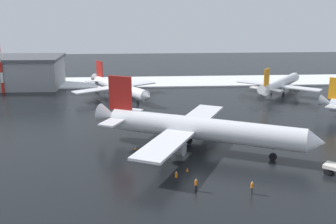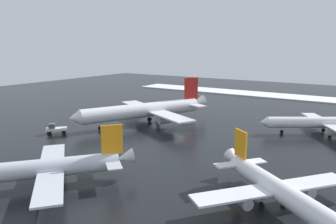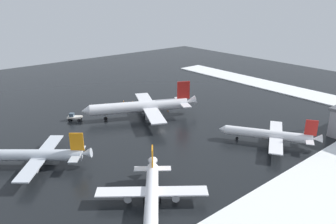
{
  "view_description": "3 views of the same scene",
  "coord_description": "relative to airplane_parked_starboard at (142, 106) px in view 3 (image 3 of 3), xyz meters",
  "views": [
    {
      "loc": [
        8.47,
        74.98,
        24.37
      ],
      "look_at": [
        3.76,
        3.75,
        5.16
      ],
      "focal_mm": 45.0,
      "sensor_mm": 36.0,
      "label": 1
    },
    {
      "loc": [
        -67.35,
        -41.19,
        20.32
      ],
      "look_at": [
        -3.35,
        0.72,
        4.69
      ],
      "focal_mm": 35.0,
      "sensor_mm": 36.0,
      "label": 2
    },
    {
      "loc": [
        -60.59,
        -75.93,
        39.22
      ],
      "look_at": [
        2.17,
        -0.56,
        3.88
      ],
      "focal_mm": 35.0,
      "sensor_mm": 36.0,
      "label": 3
    }
  ],
  "objects": [
    {
      "name": "ground_plane",
      "position": [
        0.8,
        -9.32,
        -3.81
      ],
      "size": [
        240.0,
        240.0,
        0.0
      ],
      "primitive_type": "plane",
      "color": "black"
    },
    {
      "name": "snow_bank_far",
      "position": [
        0.8,
        -59.32,
        -3.63
      ],
      "size": [
        152.0,
        16.0,
        0.37
      ],
      "primitive_type": "cube",
      "color": "white",
      "rests_on": "ground_plane"
    },
    {
      "name": "snow_bank_right",
      "position": [
        67.8,
        -9.32,
        -3.63
      ],
      "size": [
        14.0,
        116.0,
        0.37
      ],
      "primitive_type": "cube",
      "color": "white",
      "rests_on": "ground_plane"
    },
    {
      "name": "airplane_parked_starboard",
      "position": [
        0.0,
        0.0,
        0.0
      ],
      "size": [
        36.29,
        30.87,
        11.53
      ],
      "rotation": [
        0.0,
        0.0,
        2.69
      ],
      "color": "white",
      "rests_on": "ground_plane"
    },
    {
      "name": "airplane_foreground_jet",
      "position": [
        14.84,
        -39.62,
        -1.1
      ],
      "size": [
        20.98,
        24.45,
        8.2
      ],
      "rotation": [
        0.0,
        0.0,
        2.14
      ],
      "color": "white",
      "rests_on": "ground_plane"
    },
    {
      "name": "airplane_far_rear",
      "position": [
        -27.65,
        -41.73,
        -1.17
      ],
      "size": [
        20.2,
        22.51,
        7.99
      ],
      "rotation": [
        0.0,
        0.0,
        4.05
      ],
      "color": "white",
      "rests_on": "ground_plane"
    },
    {
      "name": "airplane_distant_tail",
      "position": [
        -39.56,
        -10.48,
        -0.96
      ],
      "size": [
        23.92,
        21.95,
        8.62
      ],
      "rotation": [
        0.0,
        0.0,
        2.45
      ],
      "color": "silver",
      "rests_on": "ground_plane"
    },
    {
      "name": "pushback_tug",
      "position": [
        -19.15,
        11.98,
        -2.53
      ],
      "size": [
        4.88,
        4.73,
        2.5
      ],
      "rotation": [
        0.0,
        0.0,
        2.4
      ],
      "color": "silver",
      "rests_on": "ground_plane"
    },
    {
      "name": "ground_crew_by_nose_gear",
      "position": [
        -4.83,
        16.69,
        -2.84
      ],
      "size": [
        0.36,
        0.36,
        1.71
      ],
      "rotation": [
        0.0,
        0.0,
        3.03
      ],
      "color": "black",
      "rests_on": "ground_plane"
    },
    {
      "name": "ground_crew_beside_wing",
      "position": [
        2.26,
        15.39,
        -2.84
      ],
      "size": [
        0.36,
        0.36,
        1.71
      ],
      "rotation": [
        0.0,
        0.0,
        5.28
      ],
      "color": "black",
      "rests_on": "ground_plane"
    },
    {
      "name": "ground_crew_mid_apron",
      "position": [
        4.65,
        12.8,
        -2.84
      ],
      "size": [
        0.36,
        0.36,
        1.71
      ],
      "rotation": [
        0.0,
        0.0,
        3.14
      ],
      "color": "black",
      "rests_on": "ground_plane"
    },
    {
      "name": "traffic_cone_near_nose",
      "position": [
        2.68,
        8.81,
        -3.53
      ],
      "size": [
        0.36,
        0.36,
        0.55
      ],
      "primitive_type": "cone",
      "color": "orange",
      "rests_on": "ground_plane"
    },
    {
      "name": "traffic_cone_mid_line",
      "position": [
        10.33,
        -1.0,
        -3.53
      ],
      "size": [
        0.36,
        0.36,
        0.55
      ],
      "primitive_type": "cone",
      "color": "orange",
      "rests_on": "ground_plane"
    },
    {
      "name": "traffic_cone_wingtip_side",
      "position": [
        5.51,
        0.54,
        -3.53
      ],
      "size": [
        0.36,
        0.36,
        0.55
      ],
      "primitive_type": "cone",
      "color": "orange",
      "rests_on": "ground_plane"
    }
  ]
}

